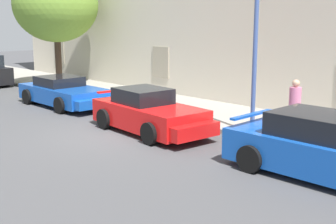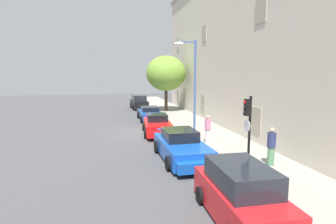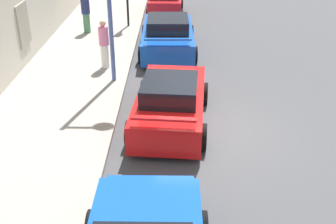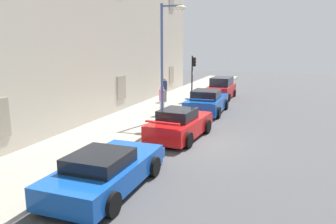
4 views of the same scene
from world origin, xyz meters
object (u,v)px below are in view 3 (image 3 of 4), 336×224
sportscar_white_middle (168,35)px  hatchback_parked (165,0)px  pedestrian_admiring (86,13)px  pedestrian_strolling (104,44)px  sportscar_yellow_flank (171,101)px

sportscar_white_middle → hatchback_parked: bearing=2.1°
hatchback_parked → pedestrian_admiring: pedestrian_admiring is taller
sportscar_white_middle → hatchback_parked: size_ratio=1.28×
pedestrian_admiring → hatchback_parked: bearing=-42.5°
pedestrian_admiring → pedestrian_strolling: (-4.33, -1.47, -0.00)m
pedestrian_admiring → pedestrian_strolling: bearing=-161.2°
sportscar_yellow_flank → pedestrian_admiring: 8.98m
sportscar_yellow_flank → hatchback_parked: 11.91m
sportscar_yellow_flank → hatchback_parked: bearing=1.9°
pedestrian_admiring → pedestrian_strolling: pedestrian_admiring is taller
pedestrian_admiring → pedestrian_strolling: 4.58m
sportscar_yellow_flank → hatchback_parked: hatchback_parked is taller
sportscar_yellow_flank → sportscar_white_middle: (6.13, 0.18, 0.02)m
sportscar_yellow_flank → sportscar_white_middle: sportscar_white_middle is taller
sportscar_yellow_flank → sportscar_white_middle: bearing=1.7°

